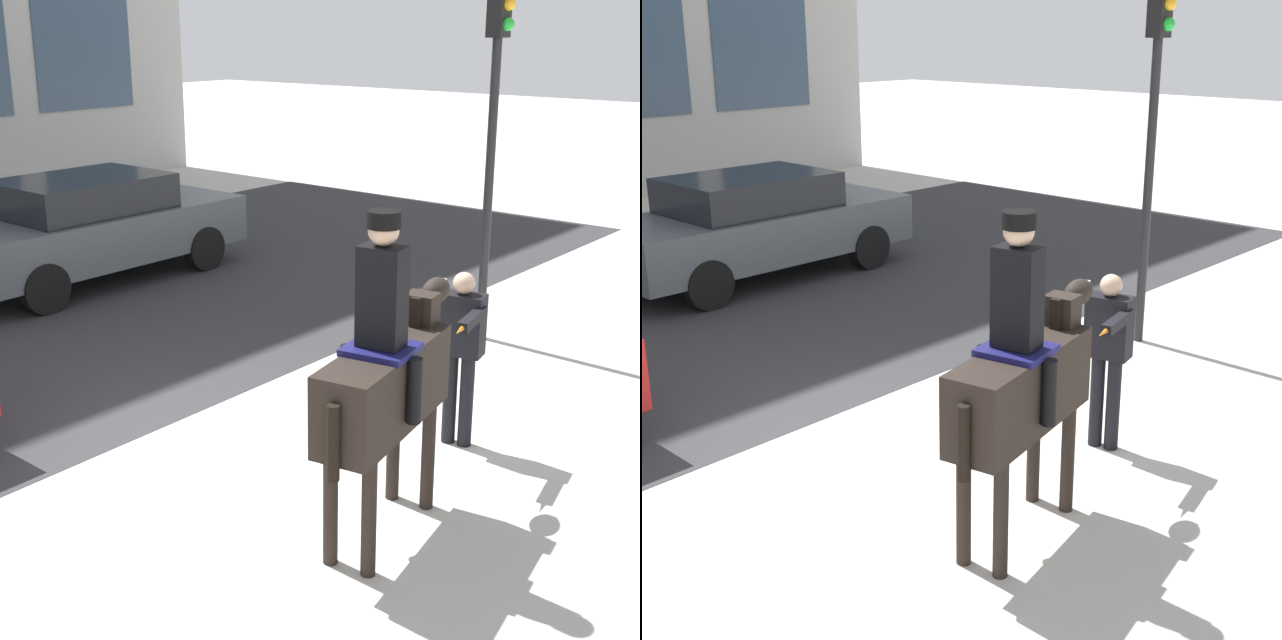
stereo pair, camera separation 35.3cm
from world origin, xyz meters
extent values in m
plane|color=beige|center=(0.00, 0.00, 0.00)|extent=(80.00, 80.00, 0.00)
cube|color=#33475B|center=(8.53, 12.83, 3.05)|extent=(2.73, 0.02, 2.55)
cube|color=black|center=(-0.01, -2.26, 1.22)|extent=(1.55, 0.71, 0.62)
cylinder|color=black|center=(0.50, -2.01, 0.46)|extent=(0.11, 0.11, 0.91)
cylinder|color=black|center=(0.55, -2.32, 0.46)|extent=(0.11, 0.11, 0.91)
cylinder|color=black|center=(-0.57, -2.21, 0.46)|extent=(0.11, 0.11, 0.91)
cylinder|color=black|center=(-0.51, -2.51, 0.46)|extent=(0.11, 0.11, 0.91)
cube|color=black|center=(0.64, -2.14, 1.55)|extent=(0.24, 0.27, 0.46)
cube|color=black|center=(0.52, -2.16, 1.57)|extent=(0.05, 0.09, 0.41)
ellipsoid|color=black|center=(0.93, -2.09, 1.72)|extent=(0.38, 0.26, 0.21)
cube|color=silver|center=(1.03, -2.07, 1.74)|extent=(0.13, 0.07, 0.08)
cylinder|color=black|center=(-0.78, -2.41, 1.12)|extent=(0.09, 0.09, 0.55)
cube|color=#14144C|center=(-0.08, -2.28, 1.55)|extent=(0.53, 0.55, 0.05)
cube|color=black|center=(-0.08, -2.28, 1.95)|extent=(0.28, 0.36, 0.73)
sphere|color=#D1A889|center=(-0.08, -2.28, 2.42)|extent=(0.22, 0.22, 0.22)
cylinder|color=black|center=(-0.08, -2.28, 2.50)|extent=(0.24, 0.24, 0.12)
cylinder|color=black|center=(-0.13, -2.01, 1.28)|extent=(0.11, 0.11, 0.49)
cylinder|color=black|center=(-0.03, -2.54, 1.28)|extent=(0.11, 0.11, 0.49)
cylinder|color=black|center=(1.73, -1.96, 0.45)|extent=(0.13, 0.13, 0.90)
cylinder|color=black|center=(1.70, -1.81, 0.45)|extent=(0.13, 0.13, 0.90)
cube|color=black|center=(1.72, -1.88, 1.19)|extent=(0.30, 0.44, 0.57)
sphere|color=#D1A889|center=(1.72, -1.88, 1.57)|extent=(0.20, 0.20, 0.20)
cube|color=black|center=(1.49, -2.12, 1.34)|extent=(0.56, 0.21, 0.09)
cone|color=orange|center=(1.15, -2.19, 1.34)|extent=(0.19, 0.08, 0.04)
cube|color=#51565B|center=(3.02, 5.39, 0.72)|extent=(4.76, 1.90, 0.73)
cube|color=black|center=(2.90, 5.39, 1.34)|extent=(2.38, 1.68, 0.52)
cylinder|color=black|center=(4.49, 4.51, 0.35)|extent=(0.71, 0.23, 0.71)
cylinder|color=black|center=(4.49, 6.26, 0.35)|extent=(0.71, 0.23, 0.71)
cylinder|color=black|center=(1.54, 4.51, 0.35)|extent=(0.71, 0.23, 0.71)
cylinder|color=black|center=(1.54, 6.26, 0.35)|extent=(0.71, 0.23, 0.71)
cylinder|color=black|center=(4.47, -0.55, 1.81)|extent=(0.11, 0.11, 3.61)
cube|color=black|center=(4.47, -0.55, 3.97)|extent=(0.24, 0.19, 0.72)
sphere|color=orange|center=(4.47, -0.67, 3.97)|extent=(0.15, 0.15, 0.15)
sphere|color=green|center=(4.47, -0.67, 3.76)|extent=(0.15, 0.15, 0.15)
camera|label=1|loc=(-4.96, -5.77, 3.78)|focal=50.00mm
camera|label=2|loc=(-4.72, -6.04, 3.78)|focal=50.00mm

